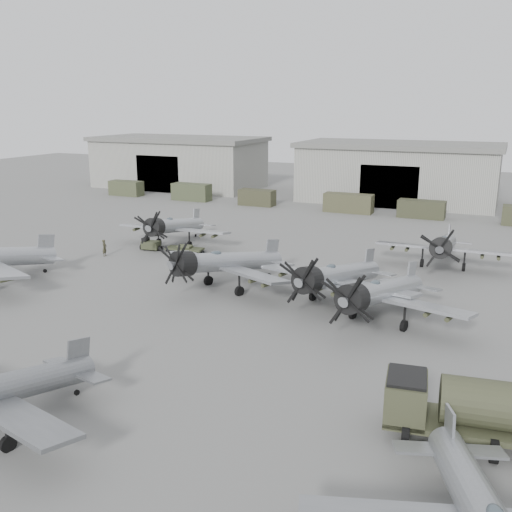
{
  "coord_description": "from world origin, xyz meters",
  "views": [
    {
      "loc": [
        15.2,
        -24.59,
        14.16
      ],
      "look_at": [
        -2.54,
        15.37,
        2.5
      ],
      "focal_mm": 40.0,
      "sensor_mm": 36.0,
      "label": 1
    }
  ],
  "objects_px": {
    "aircraft_extra_145": "(335,276)",
    "fuel_tanker": "(474,407)",
    "aircraft_mid_1": "(222,263)",
    "aircraft_far_0": "(173,226)",
    "tug_trailer": "(164,246)",
    "aircraft_mid_2": "(378,293)",
    "aircraft_far_1": "(444,246)",
    "ground_crew": "(105,248)"
  },
  "relations": [
    {
      "from": "aircraft_mid_1",
      "to": "aircraft_far_0",
      "type": "height_order",
      "value": "aircraft_mid_1"
    },
    {
      "from": "aircraft_mid_2",
      "to": "fuel_tanker",
      "type": "distance_m",
      "value": 13.61
    },
    {
      "from": "ground_crew",
      "to": "aircraft_far_1",
      "type": "bearing_deg",
      "value": -87.31
    },
    {
      "from": "fuel_tanker",
      "to": "tug_trailer",
      "type": "relative_size",
      "value": 1.22
    },
    {
      "from": "aircraft_far_1",
      "to": "fuel_tanker",
      "type": "xyz_separation_m",
      "value": [
        4.26,
        -27.41,
        -0.45
      ]
    },
    {
      "from": "aircraft_extra_145",
      "to": "fuel_tanker",
      "type": "distance_m",
      "value": 17.69
    },
    {
      "from": "aircraft_far_0",
      "to": "fuel_tanker",
      "type": "height_order",
      "value": "aircraft_far_0"
    },
    {
      "from": "aircraft_mid_2",
      "to": "ground_crew",
      "type": "distance_m",
      "value": 28.76
    },
    {
      "from": "aircraft_mid_1",
      "to": "tug_trailer",
      "type": "bearing_deg",
      "value": 164.05
    },
    {
      "from": "aircraft_mid_1",
      "to": "ground_crew",
      "type": "relative_size",
      "value": 7.55
    },
    {
      "from": "aircraft_extra_145",
      "to": "ground_crew",
      "type": "bearing_deg",
      "value": -177.42
    },
    {
      "from": "aircraft_far_0",
      "to": "tug_trailer",
      "type": "relative_size",
      "value": 1.82
    },
    {
      "from": "aircraft_extra_145",
      "to": "fuel_tanker",
      "type": "height_order",
      "value": "aircraft_extra_145"
    },
    {
      "from": "ground_crew",
      "to": "aircraft_mid_2",
      "type": "bearing_deg",
      "value": -117.25
    },
    {
      "from": "fuel_tanker",
      "to": "aircraft_mid_2",
      "type": "bearing_deg",
      "value": 111.86
    },
    {
      "from": "aircraft_mid_1",
      "to": "aircraft_extra_145",
      "type": "relative_size",
      "value": 0.99
    },
    {
      "from": "aircraft_extra_145",
      "to": "aircraft_far_0",
      "type": "bearing_deg",
      "value": 166.01
    },
    {
      "from": "aircraft_mid_2",
      "to": "fuel_tanker",
      "type": "relative_size",
      "value": 1.55
    },
    {
      "from": "aircraft_far_0",
      "to": "fuel_tanker",
      "type": "relative_size",
      "value": 1.5
    },
    {
      "from": "ground_crew",
      "to": "tug_trailer",
      "type": "bearing_deg",
      "value": -59.72
    },
    {
      "from": "fuel_tanker",
      "to": "tug_trailer",
      "type": "distance_m",
      "value": 38.01
    },
    {
      "from": "aircraft_far_0",
      "to": "aircraft_extra_145",
      "type": "bearing_deg",
      "value": -30.3
    },
    {
      "from": "aircraft_extra_145",
      "to": "fuel_tanker",
      "type": "relative_size",
      "value": 1.55
    },
    {
      "from": "fuel_tanker",
      "to": "aircraft_far_0",
      "type": "bearing_deg",
      "value": 133.35
    },
    {
      "from": "aircraft_far_1",
      "to": "tug_trailer",
      "type": "bearing_deg",
      "value": -171.19
    },
    {
      "from": "aircraft_mid_2",
      "to": "fuel_tanker",
      "type": "xyz_separation_m",
      "value": [
        6.69,
        -11.84,
        -0.52
      ]
    },
    {
      "from": "tug_trailer",
      "to": "ground_crew",
      "type": "xyz_separation_m",
      "value": [
        -4.15,
        -3.91,
        0.32
      ]
    },
    {
      "from": "aircraft_extra_145",
      "to": "tug_trailer",
      "type": "height_order",
      "value": "aircraft_extra_145"
    },
    {
      "from": "aircraft_mid_1",
      "to": "aircraft_mid_2",
      "type": "xyz_separation_m",
      "value": [
        12.7,
        -2.33,
        -0.03
      ]
    },
    {
      "from": "aircraft_mid_1",
      "to": "ground_crew",
      "type": "bearing_deg",
      "value": -175.15
    },
    {
      "from": "aircraft_mid_1",
      "to": "aircraft_far_0",
      "type": "bearing_deg",
      "value": 158.64
    },
    {
      "from": "tug_trailer",
      "to": "fuel_tanker",
      "type": "bearing_deg",
      "value": -43.0
    },
    {
      "from": "aircraft_far_1",
      "to": "aircraft_extra_145",
      "type": "xyz_separation_m",
      "value": [
        -6.11,
        -13.09,
        0.07
      ]
    },
    {
      "from": "aircraft_far_1",
      "to": "tug_trailer",
      "type": "xyz_separation_m",
      "value": [
        -26.12,
        -4.59,
        -1.66
      ]
    },
    {
      "from": "aircraft_far_1",
      "to": "aircraft_mid_2",
      "type": "bearing_deg",
      "value": -100.02
    },
    {
      "from": "aircraft_mid_1",
      "to": "ground_crew",
      "type": "xyz_separation_m",
      "value": [
        -15.14,
        4.74,
        -1.45
      ]
    },
    {
      "from": "aircraft_mid_2",
      "to": "aircraft_mid_1",
      "type": "bearing_deg",
      "value": -177.06
    },
    {
      "from": "aircraft_mid_1",
      "to": "aircraft_far_1",
      "type": "distance_m",
      "value": 20.1
    },
    {
      "from": "aircraft_far_1",
      "to": "ground_crew",
      "type": "distance_m",
      "value": 31.46
    },
    {
      "from": "aircraft_mid_2",
      "to": "aircraft_far_1",
      "type": "bearing_deg",
      "value": 94.48
    },
    {
      "from": "aircraft_extra_145",
      "to": "aircraft_mid_1",
      "type": "bearing_deg",
      "value": -165.7
    },
    {
      "from": "aircraft_mid_1",
      "to": "tug_trailer",
      "type": "height_order",
      "value": "aircraft_mid_1"
    }
  ]
}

